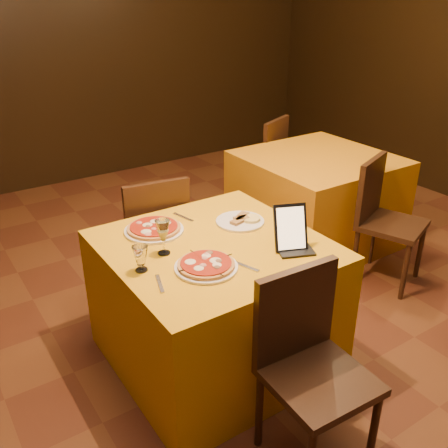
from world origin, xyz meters
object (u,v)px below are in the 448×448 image
chair_side_near (392,225)px  wine_glass (163,237)px  chair_side_far (257,164)px  chair_main_near (319,379)px  side_table (315,200)px  chair_main_far (151,236)px  tablet (291,227)px  pizza_far (154,229)px  water_glass (141,259)px  pizza_near (206,266)px  main_table (215,303)px

chair_side_near → wine_glass: 1.82m
chair_side_far → chair_main_near: bearing=34.5°
side_table → chair_side_near: bearing=-90.0°
chair_main_far → tablet: tablet is taller
side_table → chair_side_far: 0.82m
tablet → pizza_far: bearing=153.5°
chair_side_near → tablet: bearing=171.7°
side_table → chair_main_near: (-1.51, -1.63, 0.08)m
chair_main_far → tablet: 1.18m
pizza_far → tablet: size_ratio=1.35×
chair_main_near → chair_side_far: same height
chair_main_far → water_glass: chair_main_far is taller
chair_side_far → pizza_near: (-1.68, -1.80, 0.31)m
side_table → pizza_far: size_ratio=3.34×
chair_side_near → side_table: bearing=69.0°
pizza_far → tablet: (0.50, -0.57, 0.10)m
main_table → pizza_near: pizza_near is taller
chair_main_near → chair_side_far: size_ratio=1.00×
main_table → chair_main_far: size_ratio=1.21×
side_table → chair_main_far: bearing=179.8°
tablet → chair_side_far: bearing=79.3°
chair_main_far → main_table: bearing=97.8°
main_table → water_glass: water_glass is taller
side_table → pizza_far: bearing=-164.1°
main_table → tablet: (0.30, -0.26, 0.49)m
chair_side_near → chair_side_far: size_ratio=1.00×
pizza_far → wine_glass: bearing=-105.5°
main_table → pizza_near: 0.47m
chair_side_near → chair_side_far: bearing=69.0°
pizza_near → water_glass: size_ratio=2.38×
side_table → main_table: bearing=-152.3°
chair_main_far → water_glass: size_ratio=7.00×
water_glass → chair_main_far: bearing=62.4°
water_glass → tablet: 0.77m
chair_side_near → tablet: (-1.21, -0.27, 0.41)m
side_table → pizza_near: size_ratio=3.56×
chair_side_near → pizza_near: bearing=166.1°
pizza_near → chair_main_far: bearing=80.2°
chair_side_far → water_glass: chair_side_far is taller
wine_glass → tablet: 0.65m
chair_main_near → tablet: tablet is taller
chair_main_near → water_glass: 0.98m
water_glass → tablet: tablet is taller
wine_glass → water_glass: size_ratio=1.46×
chair_main_near → chair_main_far: bearing=92.8°
main_table → side_table: same height
side_table → wine_glass: bearing=-157.4°
chair_side_near → pizza_far: 1.76m
chair_side_near → wine_glass: wine_glass is taller
main_table → chair_side_near: size_ratio=1.21×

